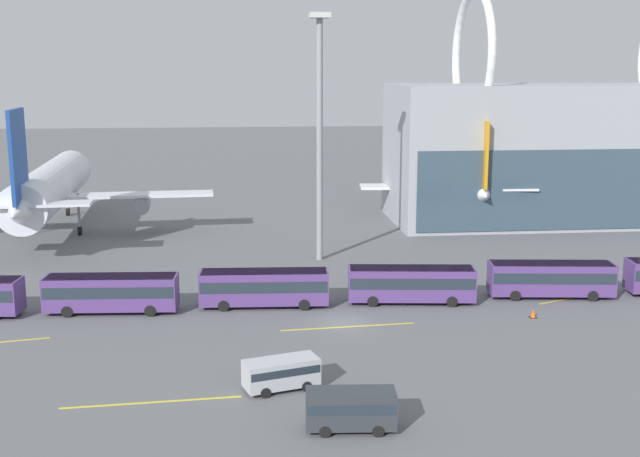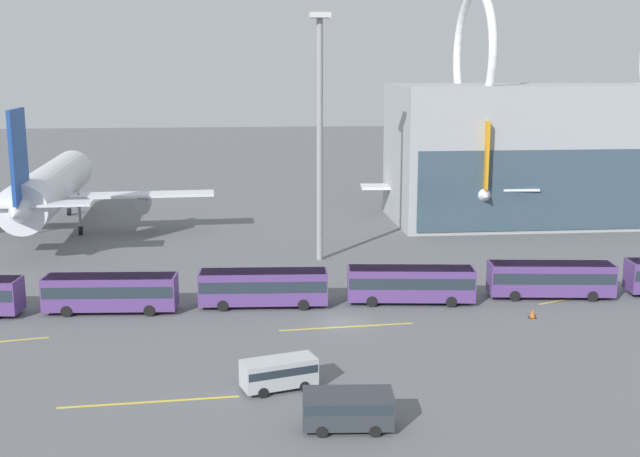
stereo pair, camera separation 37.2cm
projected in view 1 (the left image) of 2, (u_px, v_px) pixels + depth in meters
ground_plane at (344, 323)px, 67.08m from camera, size 440.00×440.00×0.00m
airliner_at_gate_near at (49, 188)px, 101.22m from camera, size 41.26×42.42×16.71m
airliner_at_gate_far at (462, 179)px, 115.06m from camera, size 29.64×33.97×14.44m
shuttle_bus_1 at (111, 291)px, 69.56m from camera, size 11.56×3.54×3.27m
shuttle_bus_2 at (264, 286)px, 71.25m from camera, size 11.54×3.43×3.27m
shuttle_bus_3 at (411, 282)px, 72.39m from camera, size 11.64×4.03×3.27m
shuttle_bus_4 at (551, 277)px, 74.16m from camera, size 11.64×4.05×3.27m
service_van_foreground at (281, 372)px, 53.07m from camera, size 5.30×3.32×2.09m
service_van_crossing at (351, 407)px, 47.19m from camera, size 5.47×2.60×2.37m
floodlight_mast at (320, 120)px, 85.94m from camera, size 2.20×2.20×26.57m
lane_stripe_3 at (348, 327)px, 66.07m from camera, size 11.23×1.07×0.01m
lane_stripe_4 at (152, 402)px, 51.24m from camera, size 11.47×0.95×0.01m
lane_stripe_5 at (579, 297)px, 74.69m from camera, size 9.23×4.04×0.01m
traffic_cone_0 at (533, 313)px, 68.45m from camera, size 0.64×0.64×0.77m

